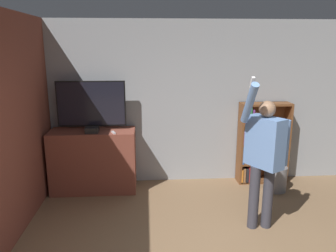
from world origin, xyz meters
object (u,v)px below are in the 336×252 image
at_px(person, 264,153).
at_px(waste_bin, 276,178).
at_px(game_console, 92,130).
at_px(bookshelf, 258,144).
at_px(television, 91,105).

xyz_separation_m(person, waste_bin, (0.63, 1.08, -0.80)).
bearing_deg(game_console, bookshelf, 5.94).
height_order(bookshelf, person, person).
relative_size(game_console, waste_bin, 0.49).
bearing_deg(person, television, -151.76).
bearing_deg(television, bookshelf, 1.94).
xyz_separation_m(television, waste_bin, (2.92, -0.29, -1.19)).
relative_size(person, waste_bin, 4.85).
bearing_deg(person, waste_bin, 118.67).
relative_size(game_console, person, 0.10).
xyz_separation_m(television, person, (2.29, -1.37, -0.38)).
bearing_deg(game_console, television, 96.08).
bearing_deg(person, bookshelf, 132.15).
bearing_deg(waste_bin, person, -120.47).
bearing_deg(waste_bin, television, 174.27).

